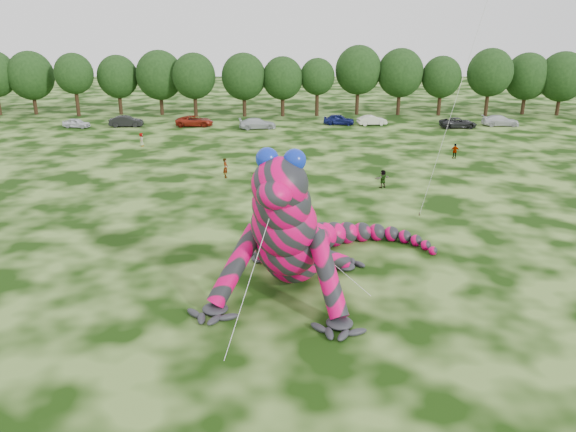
# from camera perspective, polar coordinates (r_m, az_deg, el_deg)

# --- Properties ---
(ground) EXTENTS (240.00, 240.00, 0.00)m
(ground) POSITION_cam_1_polar(r_m,az_deg,el_deg) (33.19, 6.01, -6.02)
(ground) COLOR #16330A
(ground) RESTS_ON ground
(inflatable_gecko) EXTENTS (17.67, 19.68, 8.47)m
(inflatable_gecko) POSITION_cam_1_polar(r_m,az_deg,el_deg) (31.56, 1.01, 1.00)
(inflatable_gecko) COLOR #D50254
(inflatable_gecko) RESTS_ON ground
(tree_2) EXTENTS (7.04, 6.34, 9.64)m
(tree_2) POSITION_cam_1_polar(r_m,az_deg,el_deg) (97.44, -24.58, 12.19)
(tree_2) COLOR black
(tree_2) RESTS_ON ground
(tree_3) EXTENTS (5.81, 5.23, 9.44)m
(tree_3) POSITION_cam_1_polar(r_m,az_deg,el_deg) (93.14, -20.81, 12.35)
(tree_3) COLOR black
(tree_3) RESTS_ON ground
(tree_4) EXTENTS (6.22, 5.60, 9.06)m
(tree_4) POSITION_cam_1_polar(r_m,az_deg,el_deg) (92.81, -16.85, 12.63)
(tree_4) COLOR black
(tree_4) RESTS_ON ground
(tree_5) EXTENTS (7.16, 6.44, 9.80)m
(tree_5) POSITION_cam_1_polar(r_m,az_deg,el_deg) (90.88, -12.88, 13.07)
(tree_5) COLOR black
(tree_5) RESTS_ON ground
(tree_6) EXTENTS (6.52, 5.86, 9.49)m
(tree_6) POSITION_cam_1_polar(r_m,az_deg,el_deg) (88.13, -9.49, 13.00)
(tree_6) COLOR black
(tree_6) RESTS_ON ground
(tree_7) EXTENTS (6.68, 6.01, 9.48)m
(tree_7) POSITION_cam_1_polar(r_m,az_deg,el_deg) (87.37, -4.50, 13.14)
(tree_7) COLOR black
(tree_7) RESTS_ON ground
(tree_8) EXTENTS (6.14, 5.53, 8.94)m
(tree_8) POSITION_cam_1_polar(r_m,az_deg,el_deg) (87.34, -0.55, 13.01)
(tree_8) COLOR black
(tree_8) RESTS_ON ground
(tree_9) EXTENTS (5.27, 4.74, 8.68)m
(tree_9) POSITION_cam_1_polar(r_m,az_deg,el_deg) (87.82, 2.99, 12.94)
(tree_9) COLOR black
(tree_9) RESTS_ON ground
(tree_10) EXTENTS (7.09, 6.38, 10.50)m
(tree_10) POSITION_cam_1_polar(r_m,az_deg,el_deg) (89.50, 7.13, 13.53)
(tree_10) COLOR black
(tree_10) RESTS_ON ground
(tree_11) EXTENTS (7.01, 6.31, 10.07)m
(tree_11) POSITION_cam_1_polar(r_m,az_deg,el_deg) (90.14, 11.29, 13.21)
(tree_11) COLOR black
(tree_11) RESTS_ON ground
(tree_12) EXTENTS (5.99, 5.39, 8.97)m
(tree_12) POSITION_cam_1_polar(r_m,az_deg,el_deg) (91.16, 15.26, 12.63)
(tree_12) COLOR black
(tree_12) RESTS_ON ground
(tree_13) EXTENTS (6.83, 6.15, 10.13)m
(tree_13) POSITION_cam_1_polar(r_m,az_deg,el_deg) (92.61, 19.75, 12.65)
(tree_13) COLOR black
(tree_13) RESTS_ON ground
(tree_14) EXTENTS (6.82, 6.14, 9.40)m
(tree_14) POSITION_cam_1_polar(r_m,az_deg,el_deg) (96.39, 23.03, 12.26)
(tree_14) COLOR black
(tree_14) RESTS_ON ground
(tree_15) EXTENTS (7.17, 6.45, 9.63)m
(tree_15) POSITION_cam_1_polar(r_m,az_deg,el_deg) (97.56, 26.03, 11.99)
(tree_15) COLOR black
(tree_15) RESTS_ON ground
(car_0) EXTENTS (3.94, 2.17, 1.27)m
(car_0) POSITION_cam_1_polar(r_m,az_deg,el_deg) (83.50, -20.70, 8.83)
(car_0) COLOR silver
(car_0) RESTS_ON ground
(car_1) EXTENTS (4.67, 1.90, 1.51)m
(car_1) POSITION_cam_1_polar(r_m,az_deg,el_deg) (82.03, -16.12, 9.23)
(car_1) COLOR black
(car_1) RESTS_ON ground
(car_2) EXTENTS (5.28, 2.56, 1.45)m
(car_2) POSITION_cam_1_polar(r_m,az_deg,el_deg) (80.39, -9.47, 9.50)
(car_2) COLOR maroon
(car_2) RESTS_ON ground
(car_3) EXTENTS (5.27, 2.79, 1.45)m
(car_3) POSITION_cam_1_polar(r_m,az_deg,el_deg) (77.49, -3.12, 9.37)
(car_3) COLOR silver
(car_3) RESTS_ON ground
(car_4) EXTENTS (4.51, 2.26, 1.47)m
(car_4) POSITION_cam_1_polar(r_m,az_deg,el_deg) (80.79, 5.19, 9.74)
(car_4) COLOR #111955
(car_4) RESTS_ON ground
(car_5) EXTENTS (4.30, 2.17, 1.35)m
(car_5) POSITION_cam_1_polar(r_m,az_deg,el_deg) (81.01, 8.53, 9.59)
(car_5) COLOR silver
(car_5) RESTS_ON ground
(car_6) EXTENTS (5.07, 2.46, 1.39)m
(car_6) POSITION_cam_1_polar(r_m,az_deg,el_deg) (81.50, 16.90, 9.05)
(car_6) COLOR #232426
(car_6) RESTS_ON ground
(car_7) EXTENTS (5.14, 2.26, 1.47)m
(car_7) POSITION_cam_1_polar(r_m,az_deg,el_deg) (84.92, 20.77, 9.05)
(car_7) COLOR silver
(car_7) RESTS_ON ground
(spectator_0) EXTENTS (0.48, 0.70, 1.87)m
(spectator_0) POSITION_cam_1_polar(r_m,az_deg,el_deg) (53.24, -6.36, 4.87)
(spectator_0) COLOR gray
(spectator_0) RESTS_ON ground
(spectator_1) EXTENTS (0.76, 0.91, 1.68)m
(spectator_1) POSITION_cam_1_polar(r_m,az_deg,el_deg) (53.64, -2.56, 4.97)
(spectator_1) COLOR gray
(spectator_1) RESTS_ON ground
(spectator_4) EXTENTS (0.66, 0.86, 1.56)m
(spectator_4) POSITION_cam_1_polar(r_m,az_deg,el_deg) (68.72, -14.67, 7.52)
(spectator_4) COLOR gray
(spectator_4) RESTS_ON ground
(spectator_5) EXTENTS (1.54, 1.16, 1.62)m
(spectator_5) POSITION_cam_1_polar(r_m,az_deg,el_deg) (50.46, 9.61, 3.75)
(spectator_5) COLOR gray
(spectator_5) RESTS_ON ground
(spectator_3) EXTENTS (0.97, 0.46, 1.62)m
(spectator_3) POSITION_cam_1_polar(r_m,az_deg,el_deg) (63.00, 16.60, 6.33)
(spectator_3) COLOR gray
(spectator_3) RESTS_ON ground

